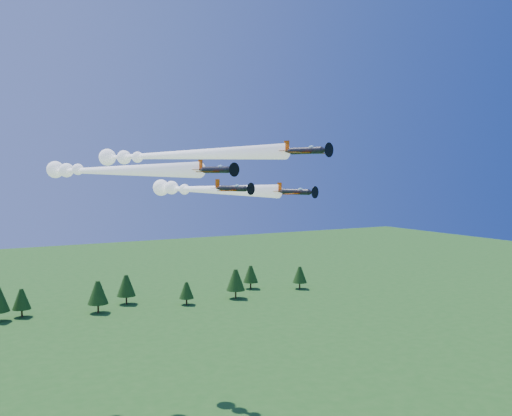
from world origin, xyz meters
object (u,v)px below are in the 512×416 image
plane_left (104,171)px  plane_slot (233,188)px  plane_right (203,189)px  plane_lead (171,155)px

plane_left → plane_slot: 26.28m
plane_left → plane_slot: size_ratio=6.53×
plane_right → plane_lead: bearing=-170.6°
plane_right → plane_left: bearing=161.3°
plane_lead → plane_right: (9.14, 5.29, -6.90)m
plane_lead → plane_slot: size_ratio=6.67×
plane_slot → plane_lead: bearing=92.9°
plane_left → plane_right: bearing=-14.2°
plane_slot → plane_right: bearing=60.4°
plane_lead → plane_slot: plane_lead is taller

